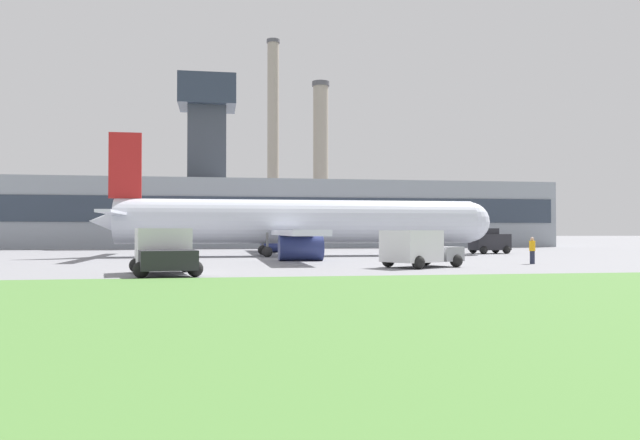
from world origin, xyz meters
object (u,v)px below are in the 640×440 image
at_px(ground_crew_person, 532,250).
at_px(baggage_truck, 164,251).
at_px(fuel_truck, 418,249).
at_px(pushback_tug, 490,242).
at_px(airplane, 295,223).

bearing_deg(ground_crew_person, baggage_truck, -165.34).
bearing_deg(fuel_truck, pushback_tug, 55.82).
bearing_deg(fuel_truck, ground_crew_person, 16.26).
relative_size(pushback_tug, fuel_truck, 0.73).
distance_m(baggage_truck, ground_crew_person, 21.63).
height_order(pushback_tug, fuel_truck, pushback_tug).
xyz_separation_m(baggage_truck, fuel_truck, (13.07, 3.18, -0.05)).
bearing_deg(baggage_truck, airplane, 66.96).
bearing_deg(airplane, fuel_truck, -74.89).
xyz_separation_m(airplane, pushback_tug, (17.37, 2.03, -1.64)).
xyz_separation_m(pushback_tug, fuel_truck, (-12.82, -18.88, 0.00)).
relative_size(pushback_tug, baggage_truck, 0.66).
bearing_deg(baggage_truck, fuel_truck, 13.68).
distance_m(pushback_tug, baggage_truck, 34.01).
distance_m(airplane, baggage_truck, 21.82).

